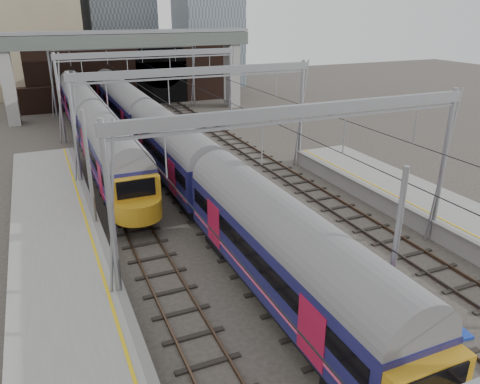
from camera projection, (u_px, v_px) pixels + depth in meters
name	position (u px, v px, depth m)	size (l,w,h in m)	color
tracks	(239.00, 214.00, 27.96)	(14.40, 80.00, 0.22)	#4C3828
overhead_line	(200.00, 88.00, 31.09)	(16.80, 80.00, 8.00)	gray
retaining_wall	(132.00, 70.00, 58.39)	(28.00, 2.75, 9.00)	black
overbridge	(127.00, 49.00, 51.73)	(28.00, 3.00, 9.25)	gray
train_main	(147.00, 126.00, 38.62)	(2.72, 62.94, 4.71)	black
train_second	(84.00, 109.00, 44.91)	(2.75, 47.67, 4.74)	black
equip_cover_a	(260.00, 280.00, 21.13)	(0.80, 0.56, 0.09)	#1735AC
equip_cover_b	(457.00, 335.00, 17.59)	(0.98, 0.69, 0.11)	#1735AC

